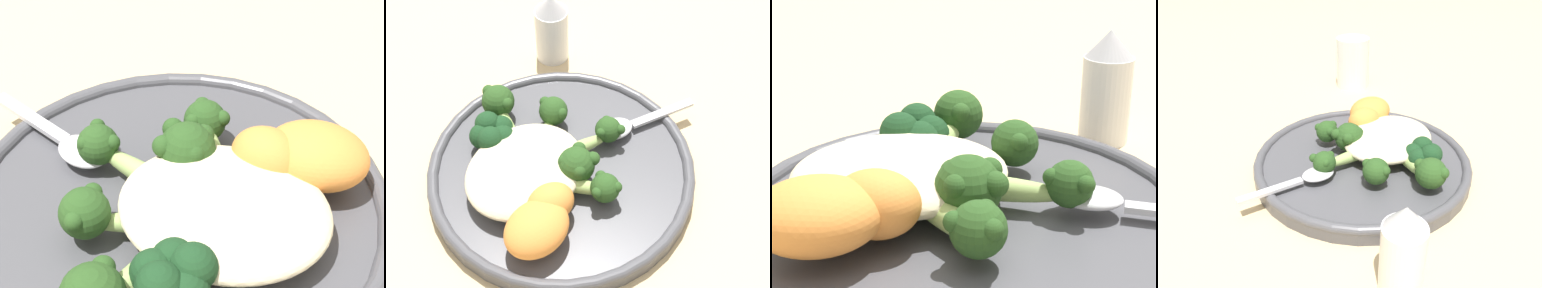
# 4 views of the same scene
# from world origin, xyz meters

# --- Properties ---
(ground_plane) EXTENTS (4.00, 4.00, 0.00)m
(ground_plane) POSITION_xyz_m (0.00, 0.00, 0.00)
(ground_plane) COLOR #D6B784
(plate) EXTENTS (0.27, 0.27, 0.02)m
(plate) POSITION_xyz_m (-0.00, 0.01, 0.01)
(plate) COLOR #4C4C51
(plate) RESTS_ON ground_plane
(quinoa_mound) EXTENTS (0.13, 0.11, 0.03)m
(quinoa_mound) POSITION_xyz_m (-0.04, 0.03, 0.04)
(quinoa_mound) COLOR beige
(quinoa_mound) RESTS_ON plate
(broccoli_stalk_0) EXTENTS (0.06, 0.11, 0.03)m
(broccoli_stalk_0) POSITION_xyz_m (-0.01, -0.02, 0.03)
(broccoli_stalk_0) COLOR #9EBC66
(broccoli_stalk_0) RESTS_ON plate
(broccoli_stalk_1) EXTENTS (0.07, 0.08, 0.04)m
(broccoli_stalk_1) POSITION_xyz_m (-0.00, -0.00, 0.04)
(broccoli_stalk_1) COLOR #9EBC66
(broccoli_stalk_1) RESTS_ON plate
(broccoli_stalk_2) EXTENTS (0.12, 0.06, 0.03)m
(broccoli_stalk_2) POSITION_xyz_m (0.03, 0.01, 0.03)
(broccoli_stalk_2) COLOR #9EBC66
(broccoli_stalk_2) RESTS_ON plate
(broccoli_stalk_3) EXTENTS (0.10, 0.05, 0.03)m
(broccoli_stalk_3) POSITION_xyz_m (0.03, 0.05, 0.03)
(broccoli_stalk_3) COLOR #9EBC66
(broccoli_stalk_3) RESTS_ON plate
(broccoli_stalk_4) EXTENTS (0.08, 0.12, 0.04)m
(broccoli_stalk_4) POSITION_xyz_m (-0.00, 0.09, 0.04)
(broccoli_stalk_4) COLOR #9EBC66
(broccoli_stalk_4) RESTS_ON plate
(sweet_potato_chunk_0) EXTENTS (0.07, 0.05, 0.04)m
(sweet_potato_chunk_0) POSITION_xyz_m (-0.08, -0.03, 0.04)
(sweet_potato_chunk_0) COLOR orange
(sweet_potato_chunk_0) RESTS_ON plate
(sweet_potato_chunk_1) EXTENTS (0.06, 0.05, 0.04)m
(sweet_potato_chunk_1) POSITION_xyz_m (-0.05, -0.02, 0.04)
(sweet_potato_chunk_1) COLOR orange
(sweet_potato_chunk_1) RESTS_ON plate
(kale_tuft) EXTENTS (0.05, 0.05, 0.03)m
(kale_tuft) POSITION_xyz_m (-0.02, 0.09, 0.04)
(kale_tuft) COLOR #193D1E
(kale_tuft) RESTS_ON plate
(spoon) EXTENTS (0.11, 0.06, 0.01)m
(spoon) POSITION_xyz_m (0.08, -0.01, 0.03)
(spoon) COLOR silver
(spoon) RESTS_ON plate
(water_glass) EXTENTS (0.06, 0.06, 0.09)m
(water_glass) POSITION_xyz_m (-0.22, -0.17, 0.05)
(water_glass) COLOR silver
(water_glass) RESTS_ON ground_plane
(salt_shaker) EXTENTS (0.04, 0.04, 0.09)m
(salt_shaker) POSITION_xyz_m (0.13, 0.14, 0.04)
(salt_shaker) COLOR white
(salt_shaker) RESTS_ON ground_plane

